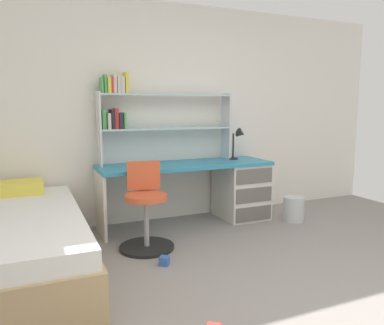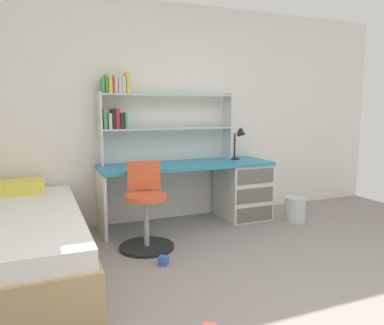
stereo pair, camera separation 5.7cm
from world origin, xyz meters
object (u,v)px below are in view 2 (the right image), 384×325
object	(u,v)px
bed_platform	(16,244)
desk_lamp	(241,139)
waste_bin	(295,209)
toy_block_blue_1	(164,261)
bookshelf_hutch	(147,111)
swivel_chair	(146,214)
desk	(228,186)

from	to	relation	value
bed_platform	desk_lamp	bearing A→B (deg)	17.24
waste_bin	toy_block_blue_1	xyz separation A→B (m)	(-1.83, -0.59, -0.11)
bookshelf_hutch	waste_bin	world-z (taller)	bookshelf_hutch
bed_platform	waste_bin	size ratio (longest dim) A/B	7.16
swivel_chair	toy_block_blue_1	bearing A→B (deg)	-87.53
desk_lamp	desk	bearing A→B (deg)	-164.72
desk	waste_bin	world-z (taller)	desk
toy_block_blue_1	swivel_chair	bearing A→B (deg)	92.47
desk	toy_block_blue_1	world-z (taller)	desk
toy_block_blue_1	bookshelf_hutch	bearing A→B (deg)	79.67
swivel_chair	bed_platform	distance (m)	1.14
bookshelf_hutch	desk_lamp	distance (m)	1.18
desk_lamp	bed_platform	xyz separation A→B (m)	(-2.48, -0.77, -0.71)
toy_block_blue_1	waste_bin	bearing A→B (deg)	18.00
waste_bin	swivel_chair	bearing A→B (deg)	-175.82
desk	bookshelf_hutch	bearing A→B (deg)	168.64
bookshelf_hutch	waste_bin	size ratio (longest dim) A/B	5.36
desk	swivel_chair	world-z (taller)	swivel_chair
bookshelf_hutch	desk_lamp	bearing A→B (deg)	-6.78
swivel_chair	bed_platform	xyz separation A→B (m)	(-1.12, -0.18, -0.07)
desk	waste_bin	distance (m)	0.83
bed_platform	toy_block_blue_1	world-z (taller)	bed_platform
desk	desk_lamp	distance (m)	0.60
desk_lamp	toy_block_blue_1	bearing A→B (deg)	-141.92
desk	bed_platform	bearing A→B (deg)	-162.59
bookshelf_hutch	toy_block_blue_1	size ratio (longest dim) A/B	20.25
desk_lamp	bed_platform	world-z (taller)	desk_lamp
bookshelf_hutch	bed_platform	size ratio (longest dim) A/B	0.75
toy_block_blue_1	desk	bearing A→B (deg)	41.03
bookshelf_hutch	waste_bin	xyz separation A→B (m)	(1.61, -0.59, -1.15)
swivel_chair	toy_block_blue_1	xyz separation A→B (m)	(0.02, -0.46, -0.29)
desk_lamp	swivel_chair	bearing A→B (deg)	-156.57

